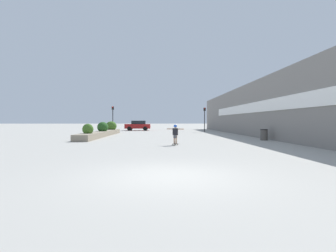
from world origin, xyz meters
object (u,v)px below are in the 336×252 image
Objects in this scene: skateboarder at (175,132)px; car_center_left at (261,125)px; trash_bin at (264,135)px; traffic_light_right at (205,115)px; car_leftmost at (138,125)px; skateboard at (175,144)px; traffic_light_left at (113,115)px.

car_center_left reaches higher than skateboarder.
traffic_light_right is (-1.98, 16.05, 1.87)m from trash_bin.
trash_bin is 24.56m from car_leftmost.
skateboard is 0.16× the size of car_center_left.
car_leftmost is at bearing 62.27° from traffic_light_left.
trash_bin is (7.18, 3.98, 0.37)m from skateboard.
car_center_left is at bearing 69.52° from trash_bin.
trash_bin is at bearing -82.98° from traffic_light_right.
car_leftmost is (-4.54, 25.56, 0.76)m from skateboard.
skateboarder is at bearing -73.69° from skateboard.
car_center_left is at bearing 82.85° from skateboarder.
traffic_light_left reaches higher than car_leftmost.
skateboarder is 0.28× the size of car_center_left.
trash_bin is 21.76m from traffic_light_left.
traffic_light_right is at bearing 120.90° from car_center_left.
traffic_light_left is (-2.97, -5.65, 1.57)m from car_leftmost.
trash_bin is at bearing 52.42° from skateboarder.
skateboard is at bearing 106.31° from skateboarder.
skateboarder is 8.22m from trash_bin.
skateboarder is 0.34× the size of traffic_light_left.
car_leftmost is at bearing 118.49° from trash_bin.
car_center_left reaches higher than skateboard.
trash_bin is 23.69m from car_center_left.
skateboard is 20.81m from traffic_light_right.
trash_bin is 16.27m from traffic_light_right.
traffic_light_left is at bearing 134.08° from skateboard.
skateboarder is (-0.00, -0.00, 0.75)m from skateboard.
car_leftmost is (-4.54, 25.56, 0.01)m from skateboarder.
skateboard is 0.56× the size of skateboarder.
traffic_light_right reaches higher than skateboard.
skateboard is at bearing 149.42° from car_center_left.
car_center_left is 1.27× the size of traffic_light_right.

